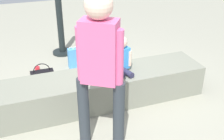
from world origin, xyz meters
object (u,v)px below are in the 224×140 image
(child_seated, at_px, (121,57))
(handbag_black_leather, at_px, (43,77))
(adult_standing, at_px, (100,62))
(gift_bag, at_px, (74,58))
(water_bottle_far_side, at_px, (11,94))
(cake_plate, at_px, (97,75))
(water_bottle_near_gift, at_px, (125,50))
(party_cup_red, at_px, (37,69))

(child_seated, bearing_deg, handbag_black_leather, 141.90)
(adult_standing, distance_m, gift_bag, 2.09)
(adult_standing, distance_m, water_bottle_far_side, 1.77)
(child_seated, distance_m, adult_standing, 1.00)
(cake_plate, distance_m, gift_bag, 1.20)
(handbag_black_leather, bearing_deg, cake_plate, -50.81)
(gift_bag, height_order, water_bottle_far_side, gift_bag)
(child_seated, bearing_deg, water_bottle_far_side, 161.31)
(water_bottle_near_gift, xyz_separation_m, water_bottle_far_side, (-2.01, -0.84, -0.01))
(cake_plate, distance_m, handbag_black_leather, 1.03)
(gift_bag, relative_size, handbag_black_leather, 1.06)
(child_seated, relative_size, gift_bag, 1.31)
(party_cup_red, bearing_deg, water_bottle_near_gift, 4.86)
(child_seated, bearing_deg, water_bottle_near_gift, 65.10)
(child_seated, relative_size, water_bottle_far_side, 2.54)
(water_bottle_near_gift, bearing_deg, gift_bag, -170.11)
(cake_plate, relative_size, water_bottle_near_gift, 1.03)
(cake_plate, xyz_separation_m, handbag_black_leather, (-0.62, 0.76, -0.32))
(handbag_black_leather, bearing_deg, adult_standing, -74.40)
(cake_plate, xyz_separation_m, water_bottle_near_gift, (0.94, 1.34, -0.34))
(water_bottle_near_gift, bearing_deg, cake_plate, -124.98)
(gift_bag, relative_size, water_bottle_far_side, 1.94)
(child_seated, height_order, water_bottle_far_side, child_seated)
(gift_bag, distance_m, party_cup_red, 0.62)
(gift_bag, relative_size, party_cup_red, 4.09)
(cake_plate, height_order, handbag_black_leather, cake_plate)
(adult_standing, xyz_separation_m, party_cup_red, (-0.45, 1.95, -0.94))
(water_bottle_far_side, height_order, handbag_black_leather, handbag_black_leather)
(water_bottle_near_gift, bearing_deg, party_cup_red, -175.14)
(gift_bag, relative_size, water_bottle_near_gift, 1.70)
(child_seated, xyz_separation_m, water_bottle_far_side, (-1.40, 0.47, -0.54))
(gift_bag, xyz_separation_m, party_cup_red, (-0.60, 0.04, -0.12))
(child_seated, height_order, handbag_black_leather, child_seated)
(child_seated, height_order, adult_standing, adult_standing)
(gift_bag, distance_m, handbag_black_leather, 0.70)
(adult_standing, height_order, cake_plate, adult_standing)
(gift_bag, height_order, handbag_black_leather, gift_bag)
(cake_plate, relative_size, handbag_black_leather, 0.65)
(water_bottle_near_gift, relative_size, handbag_black_leather, 0.63)
(adult_standing, bearing_deg, handbag_black_leather, 105.60)
(child_seated, bearing_deg, gift_bag, 108.06)
(party_cup_red, relative_size, handbag_black_leather, 0.26)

